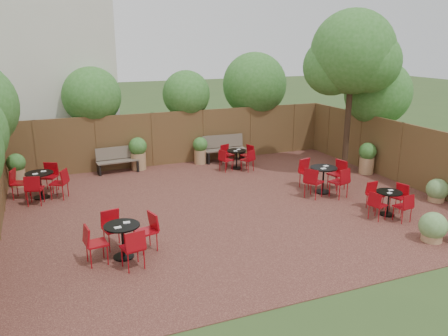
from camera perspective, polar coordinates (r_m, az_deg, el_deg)
name	(u,v)px	position (r m, az deg, el deg)	size (l,w,h in m)	color
ground	(231,206)	(12.94, 0.93, -4.82)	(80.00, 80.00, 0.00)	#354F23
courtyard_paving	(231,206)	(12.94, 0.93, -4.77)	(12.00, 10.00, 0.02)	#3C1C18
fence_back	(179,138)	(17.19, -5.64, 3.82)	(12.00, 0.08, 2.00)	brown
fence_right	(400,153)	(15.90, 21.26, 1.80)	(0.08, 10.00, 2.00)	brown
neighbour_building	(41,55)	(19.13, -22.02, 13.07)	(5.00, 4.00, 8.00)	beige
overhang_foliage	(144,103)	(14.06, -10.09, 8.10)	(15.79, 10.90, 2.65)	#2E6721
courtyard_tree	(352,57)	(15.96, 15.87, 13.28)	(2.89, 2.80, 5.55)	black
park_bench_left	(117,160)	(16.44, -13.30, 1.05)	(1.48, 0.58, 0.90)	brown
park_bench_right	(224,148)	(17.50, 0.01, 2.56)	(1.64, 0.59, 1.00)	brown
bistro_tables	(215,188)	(13.05, -1.15, -2.51)	(10.12, 7.12, 0.93)	black
planters	(184,156)	(15.97, -5.08, 1.48)	(11.89, 4.18, 1.18)	#A17850
low_shrubs	(445,215)	(12.68, 26.05, -5.28)	(2.88, 3.06, 0.70)	#A17850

